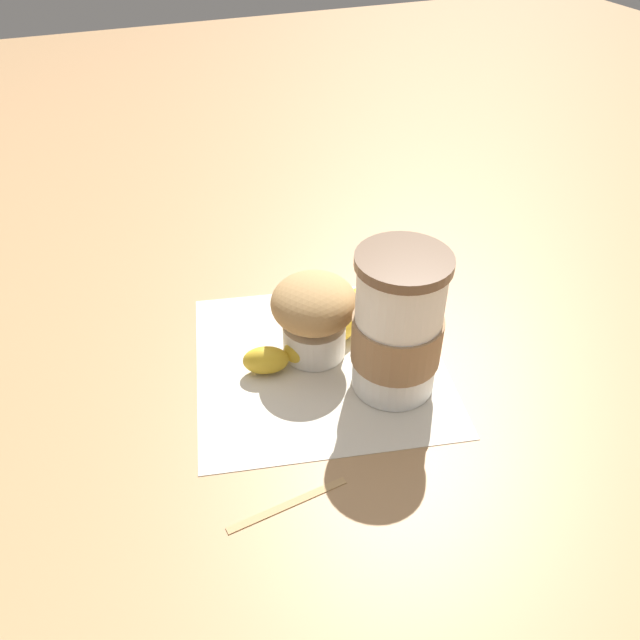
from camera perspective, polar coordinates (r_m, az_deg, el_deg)
ground_plane at (r=0.67m, az=0.00°, el=-3.88°), size 3.00×3.00×0.00m
paper_napkin at (r=0.67m, az=0.00°, el=-3.83°), size 0.31×0.31×0.00m
coffee_cup at (r=0.60m, az=7.10°, el=-0.72°), size 0.09×0.09×0.15m
muffin at (r=0.64m, az=-0.78°, el=0.61°), size 0.09×0.09×0.09m
banana at (r=0.68m, az=-0.05°, el=-1.31°), size 0.18×0.10×0.03m
wooden_stirrer at (r=0.55m, az=-2.94°, el=-16.49°), size 0.11×0.02×0.00m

